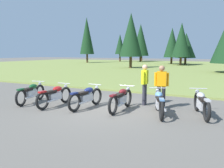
# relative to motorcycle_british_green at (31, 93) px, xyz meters

# --- Properties ---
(ground_plane) EXTENTS (140.00, 140.00, 0.00)m
(ground_plane) POSITION_rel_motorcycle_british_green_xyz_m (3.39, 0.41, -0.44)
(ground_plane) COLOR #605B54
(grass_moorland) EXTENTS (80.00, 44.00, 0.10)m
(grass_moorland) POSITION_rel_motorcycle_british_green_xyz_m (3.39, 26.23, -0.39)
(grass_moorland) COLOR olive
(grass_moorland) RESTS_ON ground
(forest_treeline) EXTENTS (42.33, 28.48, 9.09)m
(forest_treeline) POSITION_rel_motorcycle_british_green_xyz_m (-0.97, 31.47, 3.89)
(forest_treeline) COLOR #47331E
(forest_treeline) RESTS_ON ground
(motorcycle_british_green) EXTENTS (0.73, 2.07, 0.88)m
(motorcycle_british_green) POSITION_rel_motorcycle_british_green_xyz_m (0.00, 0.00, 0.00)
(motorcycle_british_green) COLOR black
(motorcycle_british_green) RESTS_ON ground
(motorcycle_red) EXTENTS (0.62, 2.10, 0.88)m
(motorcycle_red) POSITION_rel_motorcycle_british_green_xyz_m (1.36, -0.05, 0.00)
(motorcycle_red) COLOR black
(motorcycle_red) RESTS_ON ground
(motorcycle_navy) EXTENTS (0.62, 2.10, 0.88)m
(motorcycle_navy) POSITION_rel_motorcycle_british_green_xyz_m (2.66, 0.25, 0.00)
(motorcycle_navy) COLOR black
(motorcycle_navy) RESTS_ON ground
(motorcycle_maroon) EXTENTS (0.62, 2.10, 0.88)m
(motorcycle_maroon) POSITION_rel_motorcycle_british_green_xyz_m (4.02, 0.52, 0.00)
(motorcycle_maroon) COLOR black
(motorcycle_maroon) RESTS_ON ground
(motorcycle_sky_blue) EXTENTS (0.95, 1.99, 0.88)m
(motorcycle_sky_blue) POSITION_rel_motorcycle_british_green_xyz_m (5.47, 0.53, 0.00)
(motorcycle_sky_blue) COLOR black
(motorcycle_sky_blue) RESTS_ON ground
(motorcycle_silver) EXTENTS (0.89, 2.02, 0.88)m
(motorcycle_silver) POSITION_rel_motorcycle_british_green_xyz_m (6.79, 1.07, 0.00)
(motorcycle_silver) COLOR black
(motorcycle_silver) RESTS_ON ground
(rider_with_back_turned) EXTENTS (0.54, 0.30, 1.67)m
(rider_with_back_turned) POSITION_rel_motorcycle_british_green_xyz_m (5.28, 1.48, 0.51)
(rider_with_back_turned) COLOR black
(rider_with_back_turned) RESTS_ON ground
(rider_checking_bike) EXTENTS (0.25, 0.55, 1.67)m
(rider_checking_bike) POSITION_rel_motorcycle_british_green_xyz_m (4.49, 1.81, 0.51)
(rider_checking_bike) COLOR #2D2D38
(rider_checking_bike) RESTS_ON ground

